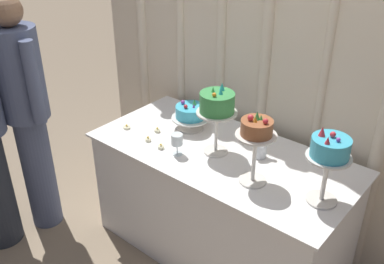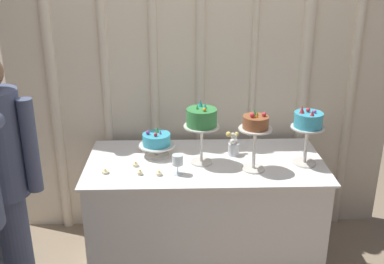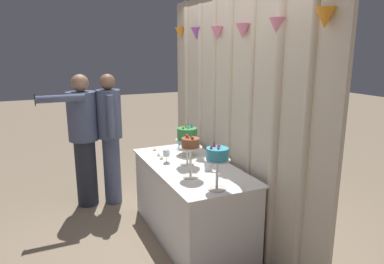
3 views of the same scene
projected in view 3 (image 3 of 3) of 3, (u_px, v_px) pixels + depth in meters
name	position (u px, v px, depth m)	size (l,w,h in m)	color
ground_plane	(183.00, 236.00, 3.83)	(24.00, 24.00, 0.00)	gray
draped_curtain	(232.00, 112.00, 3.75)	(2.97, 0.15, 2.58)	beige
cake_table	(191.00, 200.00, 3.77)	(1.66, 0.80, 0.79)	white
cake_display_leftmost	(187.00, 146.00, 4.00)	(0.26, 0.26, 0.21)	silver
cake_display_midleft	(187.00, 136.00, 3.62)	(0.24, 0.24, 0.44)	silver
cake_display_midright	(191.00, 147.00, 3.27)	(0.22, 0.22, 0.43)	silver
cake_display_rightmost	(217.00, 157.00, 2.98)	(0.23, 0.23, 0.42)	silver
wine_glass	(166.00, 153.00, 3.75)	(0.07, 0.07, 0.14)	silver
flower_vase	(209.00, 163.00, 3.52)	(0.10, 0.10, 0.18)	silver
tealight_far_left	(155.00, 150.00, 4.21)	(0.05, 0.05, 0.03)	beige
tealight_near_left	(168.00, 153.00, 4.08)	(0.04, 0.04, 0.04)	beige
tealight_near_right	(159.00, 155.00, 3.99)	(0.04, 0.04, 0.04)	beige
tealight_far_right	(161.00, 158.00, 3.87)	(0.04, 0.04, 0.04)	beige
guest_man_dark_suit	(110.00, 133.00, 4.46)	(0.47, 0.33, 1.68)	#4C5675
guest_girl_blue_dress	(83.00, 136.00, 4.40)	(0.53, 0.72, 1.69)	#282D38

